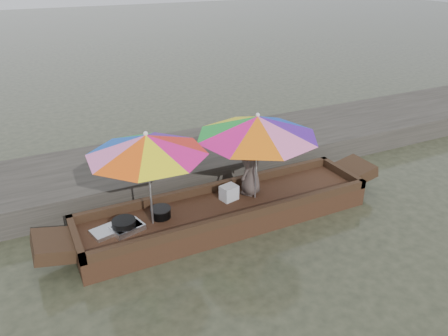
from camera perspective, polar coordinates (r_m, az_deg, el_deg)
name	(u,v)px	position (r m, az deg, el deg)	size (l,w,h in m)	color
water	(227,222)	(7.65, 0.34, -7.06)	(80.00, 80.00, 0.00)	#2C2F20
dock	(180,161)	(9.30, -5.77, 0.85)	(22.00, 2.20, 0.50)	#2D2B26
boat_hull	(227,213)	(7.55, 0.34, -5.94)	(5.07, 1.20, 0.35)	black
cooking_pot	(124,225)	(6.91, -12.91, -7.32)	(0.37, 0.37, 0.19)	black
tray_crayfish	(127,228)	(6.93, -12.51, -7.66)	(0.47, 0.33, 0.09)	silver
tray_scallop	(108,231)	(6.96, -14.95, -7.95)	(0.47, 0.33, 0.06)	silver
charcoal_grill	(161,213)	(7.16, -8.26, -5.85)	(0.32, 0.32, 0.15)	black
supply_bag	(229,193)	(7.56, 0.65, -3.24)	(0.28, 0.22, 0.26)	silver
vendor	(251,164)	(7.59, 3.59, 0.48)	(0.55, 0.36, 1.12)	#4B3F3A
umbrella_bow	(149,180)	(6.67, -9.72, -1.53)	(1.82, 1.82, 1.55)	#5114A5
umbrella_stern	(256,157)	(7.35, 4.24, 1.41)	(2.06, 2.06, 1.55)	blue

